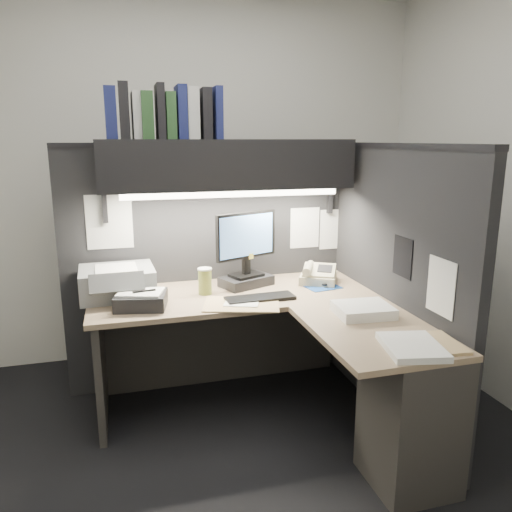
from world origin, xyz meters
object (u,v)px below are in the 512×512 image
object	(u,v)px
desk	(315,369)
telephone	(319,276)
overhead_shelf	(228,164)
coffee_cup	(205,282)
monitor	(246,257)
printer	(117,282)
keyboard	(260,298)
notebook_stack	(141,300)

from	to	relation	value
desk	telephone	xyz separation A→B (m)	(0.28, 0.63, 0.33)
overhead_shelf	desk	bearing A→B (deg)	-68.21
desk	coffee_cup	world-z (taller)	coffee_cup
monitor	printer	xyz separation A→B (m)	(-0.80, 0.00, -0.10)
desk	overhead_shelf	bearing A→B (deg)	111.79
desk	monitor	xyz separation A→B (m)	(-0.20, 0.69, 0.48)
monitor	desk	bearing A→B (deg)	-95.98
keyboard	coffee_cup	xyz separation A→B (m)	(-0.29, 0.20, 0.07)
overhead_shelf	telephone	size ratio (longest dim) A/B	6.52
telephone	notebook_stack	xyz separation A→B (m)	(-1.15, -0.20, -0.01)
monitor	coffee_cup	bearing A→B (deg)	177.13
monitor	printer	size ratio (longest dim) A/B	1.11
keyboard	coffee_cup	bearing A→B (deg)	142.94
desk	notebook_stack	xyz separation A→B (m)	(-0.88, 0.44, 0.33)
overhead_shelf	coffee_cup	world-z (taller)	overhead_shelf
desk	printer	size ratio (longest dim) A/B	3.95
monitor	notebook_stack	world-z (taller)	monitor
printer	monitor	bearing A→B (deg)	-2.63
coffee_cup	printer	size ratio (longest dim) A/B	0.35
printer	notebook_stack	size ratio (longest dim) A/B	1.57
desk	monitor	bearing A→B (deg)	106.40
telephone	printer	world-z (taller)	printer
desk	keyboard	bearing A→B (deg)	116.93
keyboard	overhead_shelf	bearing A→B (deg)	103.11
coffee_cup	notebook_stack	size ratio (longest dim) A/B	0.56
keyboard	printer	bearing A→B (deg)	156.46
overhead_shelf	notebook_stack	distance (m)	0.98
desk	overhead_shelf	size ratio (longest dim) A/B	1.10
keyboard	notebook_stack	size ratio (longest dim) A/B	1.49
telephone	printer	bearing A→B (deg)	-153.58
overhead_shelf	printer	xyz separation A→B (m)	(-0.70, -0.06, -0.68)
telephone	monitor	bearing A→B (deg)	-157.25
keyboard	telephone	size ratio (longest dim) A/B	1.72
desk	overhead_shelf	world-z (taller)	overhead_shelf
keyboard	telephone	bearing A→B (deg)	24.86
telephone	notebook_stack	size ratio (longest dim) A/B	0.87
desk	monitor	size ratio (longest dim) A/B	3.56
keyboard	notebook_stack	xyz separation A→B (m)	(-0.68, 0.05, 0.03)
desk	printer	distance (m)	1.27
keyboard	notebook_stack	bearing A→B (deg)	172.99
keyboard	printer	distance (m)	0.86
overhead_shelf	printer	distance (m)	0.98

